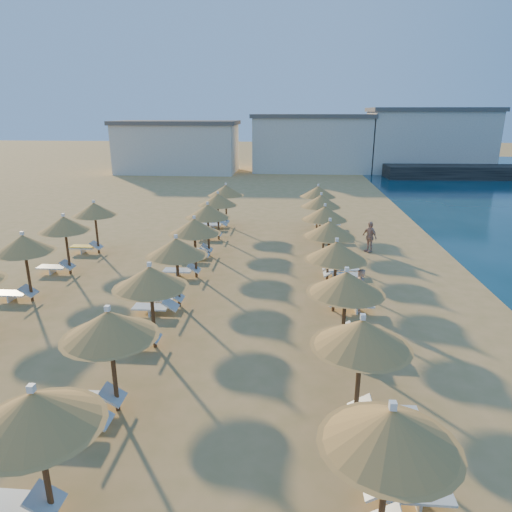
# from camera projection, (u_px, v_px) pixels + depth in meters

# --- Properties ---
(ground) EXTENTS (220.00, 220.00, 0.00)m
(ground) POSITION_uv_depth(u_px,v_px,m) (258.00, 321.00, 17.21)
(ground) COLOR tan
(ground) RESTS_ON ground
(hotel_blocks) EXTENTS (48.06, 11.31, 8.10)m
(hotel_blocks) POSITION_uv_depth(u_px,v_px,m) (315.00, 143.00, 59.61)
(hotel_blocks) COLOR silver
(hotel_blocks) RESTS_ON ground
(parasol_row_east) EXTENTS (2.45, 33.11, 2.99)m
(parasol_row_east) POSITION_uv_depth(u_px,v_px,m) (341.00, 266.00, 15.71)
(parasol_row_east) COLOR brown
(parasol_row_east) RESTS_ON ground
(parasol_row_west) EXTENTS (2.45, 33.11, 2.99)m
(parasol_row_west) POSITION_uv_depth(u_px,v_px,m) (165.00, 262.00, 16.18)
(parasol_row_west) COLOR brown
(parasol_row_west) RESTS_ON ground
(loungers) EXTENTS (15.57, 31.29, 0.66)m
(loungers) POSITION_uv_depth(u_px,v_px,m) (203.00, 318.00, 16.62)
(loungers) COLOR white
(loungers) RESTS_ON ground
(beachgoer_c) EXTENTS (0.94, 1.09, 1.75)m
(beachgoer_c) POSITION_uv_depth(u_px,v_px,m) (369.00, 237.00, 25.47)
(beachgoer_c) COLOR tan
(beachgoer_c) RESTS_ON ground
(beachgoer_a) EXTENTS (0.48, 0.67, 1.75)m
(beachgoer_a) POSITION_uv_depth(u_px,v_px,m) (359.00, 291.00, 17.78)
(beachgoer_a) COLOR tan
(beachgoer_a) RESTS_ON ground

